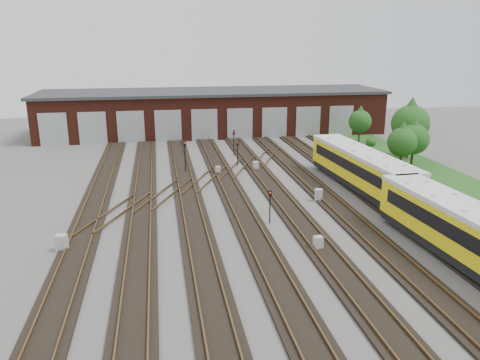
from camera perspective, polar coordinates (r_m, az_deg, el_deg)
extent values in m
plane|color=#4D4B47|center=(34.15, 4.97, -6.53)|extent=(120.00, 120.00, 0.00)
cube|color=black|center=(33.56, -19.03, -7.68)|extent=(2.40, 70.00, 0.18)
cube|color=brown|center=(33.62, -20.27, -7.46)|extent=(0.10, 70.00, 0.15)
cube|color=brown|center=(33.38, -17.84, -7.39)|extent=(0.10, 70.00, 0.15)
cube|color=black|center=(33.12, -12.14, -7.44)|extent=(2.40, 70.00, 0.18)
cube|color=brown|center=(33.10, -13.41, -7.23)|extent=(0.10, 70.00, 0.15)
cube|color=brown|center=(33.03, -10.91, -7.12)|extent=(0.10, 70.00, 0.15)
cube|color=black|center=(33.16, -5.17, -7.09)|extent=(2.40, 70.00, 0.18)
cube|color=brown|center=(33.05, -6.43, -6.90)|extent=(0.10, 70.00, 0.15)
cube|color=brown|center=(33.15, -3.94, -6.75)|extent=(0.10, 70.00, 0.15)
cube|color=black|center=(33.68, 1.66, -6.64)|extent=(2.40, 70.00, 0.18)
cube|color=brown|center=(33.49, 0.46, -6.47)|extent=(0.10, 70.00, 0.15)
cube|color=brown|center=(33.76, 2.87, -6.29)|extent=(0.10, 70.00, 0.15)
cube|color=black|center=(34.66, 8.19, -6.12)|extent=(2.40, 70.00, 0.18)
cube|color=brown|center=(34.39, 7.06, -5.96)|extent=(0.10, 70.00, 0.15)
cube|color=brown|center=(34.81, 9.33, -5.77)|extent=(0.10, 70.00, 0.15)
cube|color=black|center=(36.05, 14.28, -5.57)|extent=(2.40, 70.00, 0.18)
cube|color=brown|center=(35.71, 13.24, -5.42)|extent=(0.10, 70.00, 0.15)
cube|color=brown|center=(36.28, 15.34, -5.22)|extent=(0.10, 70.00, 0.15)
cube|color=black|center=(37.82, 19.84, -5.01)|extent=(2.40, 70.00, 0.18)
cube|color=brown|center=(37.42, 18.91, -4.87)|extent=(0.10, 70.00, 0.15)
cube|color=brown|center=(38.12, 20.81, -4.67)|extent=(0.10, 70.00, 0.15)
cube|color=black|center=(39.91, 24.86, -4.46)|extent=(2.40, 70.00, 0.18)
cube|color=brown|center=(39.46, 24.03, -4.33)|extent=(0.10, 70.00, 0.15)
cube|color=brown|center=(40.27, 25.73, -4.14)|extent=(0.10, 70.00, 0.15)
cube|color=brown|center=(42.38, -9.07, -1.66)|extent=(5.40, 9.62, 0.15)
cube|color=brown|center=(46.40, -4.24, 0.11)|extent=(5.40, 9.62, 0.15)
cube|color=brown|center=(50.74, -0.21, 1.59)|extent=(5.40, 9.62, 0.15)
cube|color=brown|center=(38.77, -14.86, -3.77)|extent=(5.40, 9.62, 0.15)
cube|color=brown|center=(55.31, 3.17, 2.82)|extent=(5.40, 9.62, 0.15)
cube|color=#4E1D13|center=(71.55, -3.25, 8.20)|extent=(50.00, 12.00, 6.00)
cube|color=#313133|center=(71.17, -3.29, 10.71)|extent=(51.00, 12.50, 0.40)
cube|color=#9B9DA0|center=(66.66, -21.80, 5.73)|extent=(3.60, 0.12, 4.40)
cube|color=#9B9DA0|center=(65.82, -17.52, 6.02)|extent=(3.60, 0.12, 4.40)
cube|color=#9B9DA0|center=(65.35, -13.16, 6.29)|extent=(3.60, 0.12, 4.40)
cube|color=#9B9DA0|center=(65.26, -8.75, 6.51)|extent=(3.60, 0.12, 4.40)
cube|color=#9B9DA0|center=(65.55, -4.35, 6.70)|extent=(3.60, 0.12, 4.40)
cube|color=#9B9DA0|center=(66.22, -0.01, 6.85)|extent=(3.60, 0.12, 4.40)
cube|color=#9B9DA0|center=(67.26, 4.22, 6.95)|extent=(3.60, 0.12, 4.40)
cube|color=#9B9DA0|center=(68.65, 8.30, 7.02)|extent=(3.60, 0.12, 4.40)
cube|color=#9B9DA0|center=(70.36, 12.20, 7.05)|extent=(3.60, 0.12, 4.40)
cube|color=#1D4918|center=(50.49, 23.23, -0.13)|extent=(8.00, 55.00, 0.05)
cube|color=black|center=(32.21, 26.10, -8.45)|extent=(3.52, 16.48, 0.65)
cube|color=yellow|center=(31.64, 26.45, -5.93)|extent=(3.85, 16.50, 2.40)
cube|color=silver|center=(31.19, 26.77, -3.61)|extent=(3.95, 16.51, 0.33)
cube|color=black|center=(30.66, 24.43, -5.81)|extent=(0.96, 14.37, 0.93)
cube|color=black|center=(45.14, 14.41, -0.32)|extent=(3.52, 16.48, 0.65)
cube|color=yellow|center=(44.73, 14.55, 1.55)|extent=(3.85, 16.50, 2.40)
cube|color=silver|center=(44.41, 14.68, 3.25)|extent=(3.95, 16.51, 0.33)
cube|color=black|center=(44.02, 12.92, 1.79)|extent=(0.96, 14.37, 0.93)
cube|color=black|center=(45.35, 16.19, 1.98)|extent=(0.96, 14.37, 0.93)
cylinder|color=black|center=(49.52, -6.70, 2.48)|extent=(0.11, 0.11, 2.83)
cube|color=black|center=(49.14, -6.77, 4.40)|extent=(0.32, 0.23, 0.57)
sphere|color=red|center=(49.01, -6.76, 4.50)|extent=(0.14, 0.14, 0.14)
cylinder|color=black|center=(35.57, 3.66, -3.66)|extent=(0.09, 0.09, 2.16)
cube|color=black|center=(35.14, 3.70, -1.65)|extent=(0.26, 0.18, 0.47)
sphere|color=red|center=(35.03, 3.74, -1.56)|extent=(0.11, 0.11, 0.11)
cylinder|color=black|center=(56.65, -0.76, 4.27)|extent=(0.10, 0.10, 2.61)
cube|color=black|center=(56.34, -0.76, 5.81)|extent=(0.28, 0.23, 0.49)
sphere|color=red|center=(56.23, -0.75, 5.89)|extent=(0.12, 0.12, 0.12)
cylinder|color=black|center=(51.89, -0.29, 2.97)|extent=(0.10, 0.10, 2.34)
cube|color=black|center=(51.58, -0.30, 4.49)|extent=(0.27, 0.20, 0.48)
sphere|color=red|center=(51.47, -0.28, 4.57)|extent=(0.11, 0.11, 0.11)
cube|color=#AEB1B3|center=(33.26, -20.90, -7.20)|extent=(0.83, 0.76, 1.14)
cube|color=#AEB1B3|center=(48.83, -2.72, 1.18)|extent=(0.52, 0.43, 0.86)
cube|color=#AEB1B3|center=(31.73, 9.50, -7.61)|extent=(0.64, 0.56, 0.96)
cube|color=#AEB1B3|center=(50.44, 1.93, 1.74)|extent=(0.65, 0.58, 0.94)
cube|color=#AEB1B3|center=(41.11, 9.56, -1.84)|extent=(0.78, 0.71, 1.09)
cylinder|color=#332417|center=(66.42, 14.29, 5.13)|extent=(0.21, 0.21, 1.58)
sphere|color=#174814|center=(66.05, 14.42, 6.92)|extent=(3.08, 3.08, 3.08)
cone|color=#174814|center=(65.88, 14.49, 7.87)|extent=(2.64, 2.64, 2.20)
cylinder|color=#332417|center=(53.65, 18.96, 2.12)|extent=(0.26, 0.26, 1.63)
sphere|color=#174814|center=(53.19, 19.18, 4.39)|extent=(3.17, 3.17, 3.17)
cone|color=#174814|center=(52.98, 19.30, 5.58)|extent=(2.71, 2.71, 2.26)
cylinder|color=#332417|center=(58.98, 19.77, 3.60)|extent=(0.28, 0.28, 2.25)
sphere|color=#174814|center=(58.43, 20.05, 6.46)|extent=(4.37, 4.37, 4.37)
cone|color=#174814|center=(58.20, 20.20, 7.97)|extent=(3.75, 3.75, 3.12)
cylinder|color=#332417|center=(54.99, 20.20, 2.37)|extent=(0.26, 0.26, 1.70)
sphere|color=#174814|center=(54.52, 20.43, 4.68)|extent=(3.31, 3.31, 3.31)
cone|color=#174814|center=(54.31, 20.56, 5.90)|extent=(2.83, 2.83, 2.36)
sphere|color=#174814|center=(55.88, 17.28, 2.68)|extent=(1.36, 1.36, 1.36)
sphere|color=#174814|center=(64.57, 15.67, 4.60)|extent=(1.34, 1.34, 1.34)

